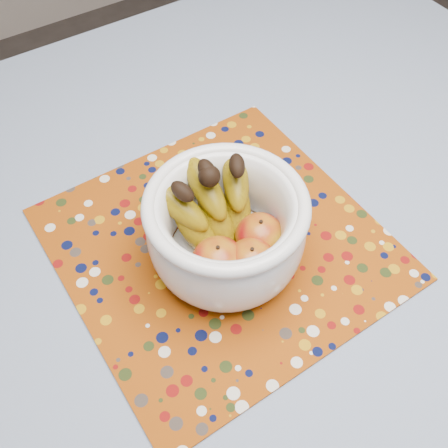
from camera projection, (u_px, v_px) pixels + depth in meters
name	position (u px, v px, depth m)	size (l,w,h in m)	color
table	(289.00, 269.00, 0.84)	(1.20, 1.20, 0.75)	brown
tablecloth	(294.00, 240.00, 0.78)	(1.32, 1.32, 0.01)	slate
placemat	(220.00, 244.00, 0.77)	(0.44, 0.44, 0.00)	#843707
fruit_bowl	(224.00, 223.00, 0.69)	(0.22, 0.21, 0.16)	white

